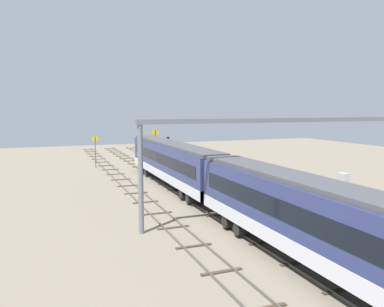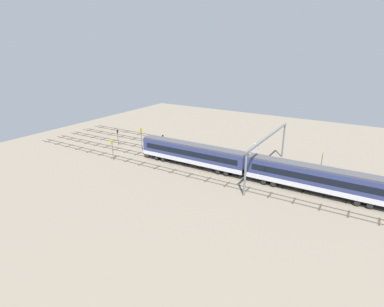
{
  "view_description": "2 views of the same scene",
  "coord_description": "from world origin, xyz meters",
  "views": [
    {
      "loc": [
        -37.85,
        17.67,
        8.69
      ],
      "look_at": [
        6.42,
        0.5,
        3.07
      ],
      "focal_mm": 35.6,
      "sensor_mm": 36.0,
      "label": 1
    },
    {
      "loc": [
        -29.42,
        56.28,
        23.96
      ],
      "look_at": [
        3.12,
        3.16,
        2.25
      ],
      "focal_mm": 28.5,
      "sensor_mm": 36.0,
      "label": 2
    }
  ],
  "objects": [
    {
      "name": "track_second_near",
      "position": [
        0.0,
        -4.59,
        0.07
      ],
      "size": [
        93.61,
        2.4,
        0.16
      ],
      "color": "#59544C",
      "rests_on": "ground"
    },
    {
      "name": "track_middle",
      "position": [
        0.0,
        0.0,
        0.07
      ],
      "size": [
        93.61,
        2.4,
        0.16
      ],
      "color": "#59544C",
      "rests_on": "ground"
    },
    {
      "name": "track_far_background",
      "position": [
        0.0,
        9.18,
        0.07
      ],
      "size": [
        93.61,
        2.4,
        0.16
      ],
      "color": "#59544C",
      "rests_on": "ground"
    },
    {
      "name": "signal_light_trackside_approach",
      "position": [
        26.3,
        1.93,
        2.71
      ],
      "size": [
        0.31,
        0.32,
        4.1
      ],
      "color": "#4C4C51",
      "rests_on": "ground"
    },
    {
      "name": "overhead_gantry",
      "position": [
        -12.51,
        0.2,
        6.3
      ],
      "size": [
        0.4,
        23.47,
        7.97
      ],
      "color": "slate",
      "rests_on": "ground"
    },
    {
      "name": "speed_sign_mid_trackside",
      "position": [
        18.37,
        1.9,
        3.67
      ],
      "size": [
        0.14,
        1.0,
        5.59
      ],
      "color": "#4C4C51",
      "rests_on": "ground"
    },
    {
      "name": "ground_plane",
      "position": [
        0.0,
        0.0,
        0.0
      ],
      "size": [
        109.61,
        109.61,
        0.0
      ],
      "primitive_type": "plane",
      "color": "gray"
    },
    {
      "name": "relay_cabinet",
      "position": [
        -5.65,
        -12.57,
        0.85
      ],
      "size": [
        1.21,
        0.66,
        1.7
      ],
      "color": "#B2B7BC",
      "rests_on": "ground"
    },
    {
      "name": "speed_sign_far_trackside",
      "position": [
        -22.19,
        -2.71,
        3.48
      ],
      "size": [
        0.14,
        0.88,
        5.44
      ],
      "color": "#4C4C51",
      "rests_on": "ground"
    },
    {
      "name": "speed_sign_near_foreground",
      "position": [
        19.11,
        10.86,
        3.06
      ],
      "size": [
        0.14,
        0.87,
        4.73
      ],
      "color": "#4C4C51",
      "rests_on": "ground"
    },
    {
      "name": "signal_light_trackside_departure",
      "position": [
        11.82,
        1.94,
        3.16
      ],
      "size": [
        0.31,
        0.32,
        4.85
      ],
      "color": "#4C4C51",
      "rests_on": "ground"
    },
    {
      "name": "track_near_foreground",
      "position": [
        -0.0,
        -9.18,
        0.07
      ],
      "size": [
        93.61,
        2.4,
        0.16
      ],
      "color": "#59544C",
      "rests_on": "ground"
    },
    {
      "name": "track_with_train",
      "position": [
        -0.0,
        4.59,
        0.07
      ],
      "size": [
        93.61,
        2.4,
        0.16
      ],
      "color": "#59544C",
      "rests_on": "ground"
    },
    {
      "name": "train",
      "position": [
        -9.54,
        4.59,
        2.66
      ],
      "size": [
        50.4,
        3.24,
        4.8
      ],
      "color": "navy",
      "rests_on": "ground"
    }
  ]
}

